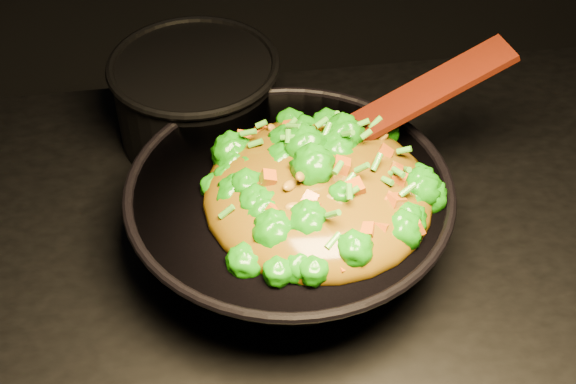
{
  "coord_description": "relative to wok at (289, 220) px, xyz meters",
  "views": [
    {
      "loc": [
        -0.12,
        -0.57,
        1.64
      ],
      "look_at": [
        -0.02,
        0.09,
        0.99
      ],
      "focal_mm": 50.0,
      "sensor_mm": 36.0,
      "label": 1
    }
  ],
  "objects": [
    {
      "name": "back_pot",
      "position": [
        -0.09,
        0.24,
        0.01
      ],
      "size": [
        0.28,
        0.28,
        0.13
      ],
      "primitive_type": "cylinder",
      "rotation": [
        0.0,
        0.0,
        -0.3
      ],
      "color": "black",
      "rests_on": "stovetop"
    },
    {
      "name": "wok",
      "position": [
        0.0,
        0.0,
        0.0
      ],
      "size": [
        0.42,
        0.42,
        0.1
      ],
      "primitive_type": null,
      "rotation": [
        0.0,
        0.0,
        0.15
      ],
      "color": "black",
      "rests_on": "stovetop"
    },
    {
      "name": "spatula",
      "position": [
        0.13,
        0.06,
        0.1
      ],
      "size": [
        0.3,
        0.1,
        0.13
      ],
      "primitive_type": "cube",
      "rotation": [
        0.0,
        -0.38,
        0.17
      ],
      "color": "#391204",
      "rests_on": "wok"
    },
    {
      "name": "stir_fry",
      "position": [
        0.03,
        -0.02,
        0.1
      ],
      "size": [
        0.29,
        0.29,
        0.09
      ],
      "primitive_type": null,
      "rotation": [
        0.0,
        0.0,
        0.13
      ],
      "color": "#197B08",
      "rests_on": "wok"
    }
  ]
}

